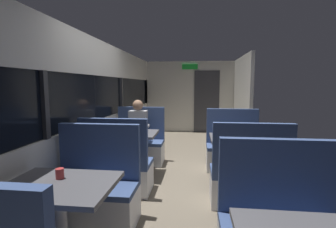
# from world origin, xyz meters

# --- Properties ---
(ground_plane) EXTENTS (3.30, 9.20, 0.02)m
(ground_plane) POSITION_xyz_m (0.00, 0.00, -0.01)
(ground_plane) COLOR #665B4C
(carriage_window_panel_left) EXTENTS (0.09, 8.48, 2.30)m
(carriage_window_panel_left) POSITION_xyz_m (-1.45, 0.00, 1.11)
(carriage_window_panel_left) COLOR beige
(carriage_window_panel_left) RESTS_ON ground_plane
(carriage_end_bulkhead) EXTENTS (2.90, 0.11, 2.30)m
(carriage_end_bulkhead) POSITION_xyz_m (0.06, 4.19, 1.14)
(carriage_end_bulkhead) COLOR beige
(carriage_end_bulkhead) RESTS_ON ground_plane
(carriage_aisle_panel_right) EXTENTS (0.08, 2.40, 2.30)m
(carriage_aisle_panel_right) POSITION_xyz_m (1.45, 3.00, 1.15)
(carriage_aisle_panel_right) COLOR beige
(carriage_aisle_panel_right) RESTS_ON ground_plane
(dining_table_near_window) EXTENTS (0.90, 0.70, 0.74)m
(dining_table_near_window) POSITION_xyz_m (-0.89, -2.09, 0.64)
(dining_table_near_window) COLOR #9E9EA3
(dining_table_near_window) RESTS_ON ground_plane
(bench_near_window_facing_entry) EXTENTS (0.95, 0.50, 1.10)m
(bench_near_window_facing_entry) POSITION_xyz_m (-0.89, -1.39, 0.33)
(bench_near_window_facing_entry) COLOR silver
(bench_near_window_facing_entry) RESTS_ON ground_plane
(dining_table_mid_window) EXTENTS (0.90, 0.70, 0.74)m
(dining_table_mid_window) POSITION_xyz_m (-0.89, 0.11, 0.64)
(dining_table_mid_window) COLOR #9E9EA3
(dining_table_mid_window) RESTS_ON ground_plane
(bench_mid_window_facing_end) EXTENTS (0.95, 0.50, 1.10)m
(bench_mid_window_facing_end) POSITION_xyz_m (-0.89, -0.59, 0.33)
(bench_mid_window_facing_end) COLOR silver
(bench_mid_window_facing_end) RESTS_ON ground_plane
(bench_mid_window_facing_entry) EXTENTS (0.95, 0.50, 1.10)m
(bench_mid_window_facing_entry) POSITION_xyz_m (-0.89, 0.81, 0.33)
(bench_mid_window_facing_entry) COLOR silver
(bench_mid_window_facing_entry) RESTS_ON ground_plane
(dining_table_rear_aisle) EXTENTS (0.90, 0.70, 0.74)m
(dining_table_rear_aisle) POSITION_xyz_m (0.89, -0.09, 0.64)
(dining_table_rear_aisle) COLOR #9E9EA3
(dining_table_rear_aisle) RESTS_ON ground_plane
(bench_rear_aisle_facing_end) EXTENTS (0.95, 0.50, 1.10)m
(bench_rear_aisle_facing_end) POSITION_xyz_m (0.89, -0.79, 0.33)
(bench_rear_aisle_facing_end) COLOR silver
(bench_rear_aisle_facing_end) RESTS_ON ground_plane
(bench_rear_aisle_facing_entry) EXTENTS (0.95, 0.50, 1.10)m
(bench_rear_aisle_facing_entry) POSITION_xyz_m (0.89, 0.61, 0.33)
(bench_rear_aisle_facing_entry) COLOR silver
(bench_rear_aisle_facing_entry) RESTS_ON ground_plane
(seated_passenger) EXTENTS (0.47, 0.55, 1.26)m
(seated_passenger) POSITION_xyz_m (-0.89, 0.74, 0.54)
(seated_passenger) COLOR #26262D
(seated_passenger) RESTS_ON ground_plane
(coffee_cup_primary) EXTENTS (0.07, 0.07, 0.09)m
(coffee_cup_primary) POSITION_xyz_m (1.12, -0.15, 0.79)
(coffee_cup_primary) COLOR #B23333
(coffee_cup_primary) RESTS_ON dining_table_rear_aisle
(coffee_cup_secondary) EXTENTS (0.07, 0.07, 0.09)m
(coffee_cup_secondary) POSITION_xyz_m (-0.94, -1.99, 0.79)
(coffee_cup_secondary) COLOR #B23333
(coffee_cup_secondary) RESTS_ON dining_table_near_window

